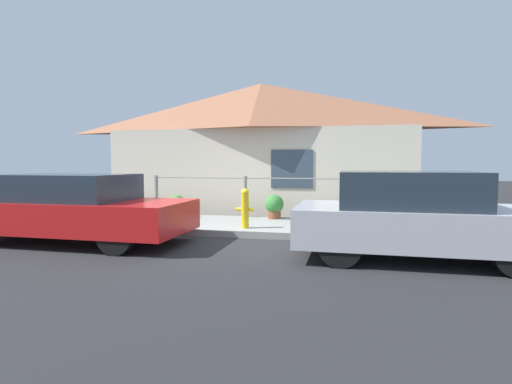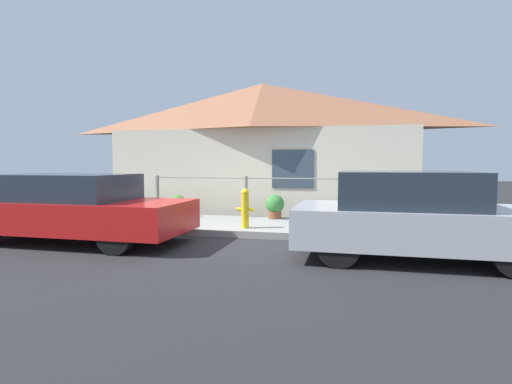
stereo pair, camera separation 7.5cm
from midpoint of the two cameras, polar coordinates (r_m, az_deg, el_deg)
ground_plane at (r=8.05m, az=-5.49°, el=-6.47°), size 60.00×60.00×0.00m
sidewalk at (r=9.09m, az=-3.31°, el=-4.80°), size 24.00×2.22×0.14m
house at (r=11.79m, az=0.47°, el=11.28°), size 8.88×2.23×3.80m
fence at (r=9.93m, az=-1.80°, el=-0.33°), size 4.90×0.10×1.02m
car_left at (r=8.20m, az=-24.98°, el=-2.05°), size 4.30×1.77×1.28m
car_right at (r=6.57m, az=21.28°, el=-3.17°), size 3.65×1.77×1.35m
fire_hydrant at (r=8.23m, az=-1.84°, el=-2.22°), size 0.37×0.16×0.82m
potted_plant_near_hydrant at (r=9.67m, az=2.40°, el=-1.97°), size 0.46×0.46×0.58m
potted_plant_by_fence at (r=10.21m, az=-11.46°, el=-1.83°), size 0.40×0.40×0.55m
potted_plant_corner at (r=9.30m, az=19.55°, el=-2.35°), size 0.51×0.51×0.60m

